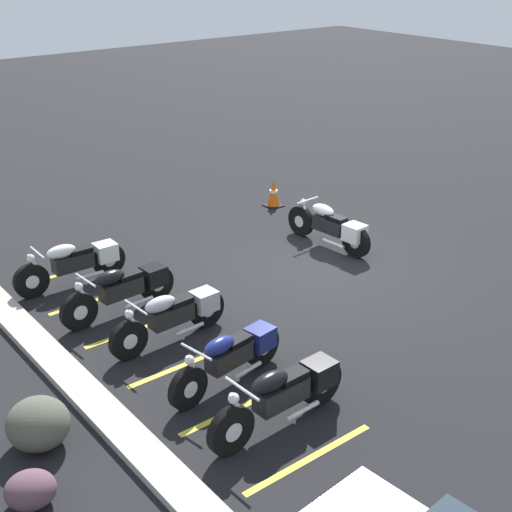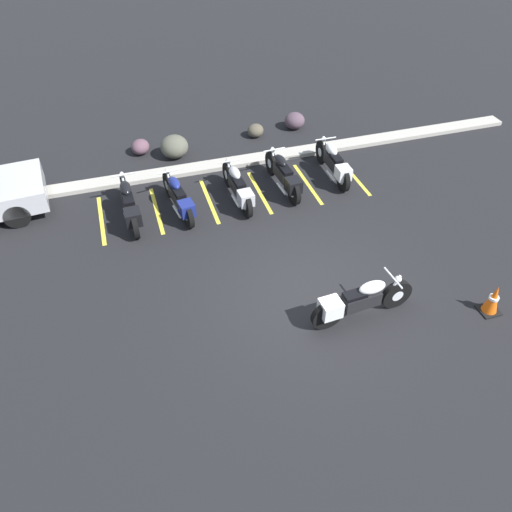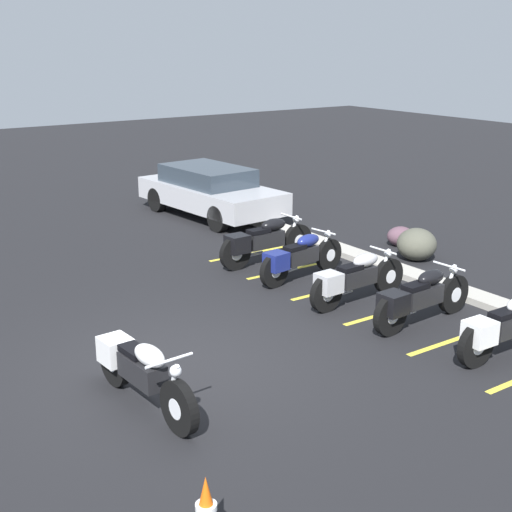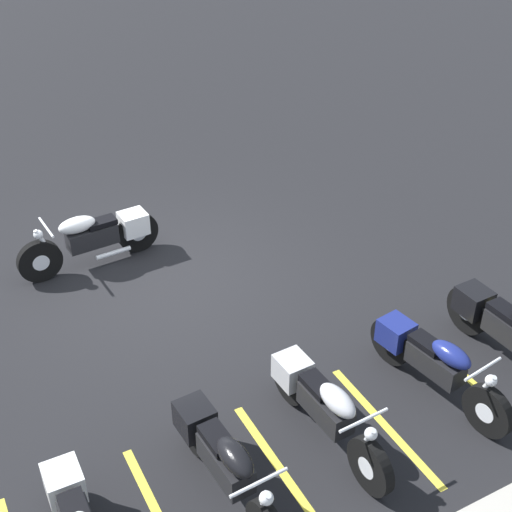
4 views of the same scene
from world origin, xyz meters
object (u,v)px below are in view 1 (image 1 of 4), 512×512
(parked_bike_1, at_px, (232,356))
(parked_bike_3, at_px, (124,288))
(parked_bike_2, at_px, (175,315))
(parked_bike_4, at_px, (76,262))
(parked_bike_0, at_px, (285,393))
(traffic_cone, at_px, (274,193))
(landscape_rock_0, at_px, (30,490))
(landscape_rock_3, at_px, (38,424))
(motorcycle_white_featured, at_px, (332,227))

(parked_bike_1, relative_size, parked_bike_3, 0.97)
(parked_bike_2, bearing_deg, parked_bike_4, -85.84)
(parked_bike_1, xyz_separation_m, parked_bike_4, (4.44, 0.36, 0.01))
(parked_bike_2, relative_size, parked_bike_3, 0.98)
(parked_bike_0, height_order, traffic_cone, parked_bike_0)
(landscape_rock_0, distance_m, landscape_rock_3, 1.09)
(parked_bike_0, bearing_deg, parked_bike_4, -88.92)
(parked_bike_1, distance_m, landscape_rock_0, 3.39)
(landscape_rock_3, height_order, traffic_cone, traffic_cone)
(parked_bike_1, distance_m, landscape_rock_3, 2.85)
(motorcycle_white_featured, xyz_separation_m, parked_bike_0, (-3.96, 4.67, 0.01))
(landscape_rock_0, distance_m, traffic_cone, 10.51)
(parked_bike_2, xyz_separation_m, landscape_rock_3, (-1.18, 2.82, -0.12))
(parked_bike_2, distance_m, parked_bike_3, 1.34)
(parked_bike_1, distance_m, parked_bike_2, 1.56)
(parked_bike_4, distance_m, landscape_rock_3, 4.74)
(parked_bike_3, xyz_separation_m, landscape_rock_0, (-3.46, 3.15, -0.25))
(parked_bike_1, bearing_deg, parked_bike_4, -93.77)
(motorcycle_white_featured, distance_m, traffic_cone, 2.79)
(parked_bike_3, relative_size, traffic_cone, 3.21)
(parked_bike_3, xyz_separation_m, traffic_cone, (2.55, -5.48, -0.14))
(parked_bike_0, height_order, parked_bike_2, parked_bike_0)
(motorcycle_white_featured, xyz_separation_m, parked_bike_4, (1.71, 5.00, -0.01))
(parked_bike_1, relative_size, landscape_rock_3, 2.61)
(parked_bike_4, bearing_deg, parked_bike_3, 97.38)
(parked_bike_1, relative_size, landscape_rock_0, 3.59)
(parked_bike_0, relative_size, parked_bike_3, 1.04)
(parked_bike_0, relative_size, landscape_rock_3, 2.80)
(parked_bike_2, bearing_deg, landscape_rock_0, 29.70)
(landscape_rock_0, bearing_deg, traffic_cone, -55.14)
(parked_bike_3, bearing_deg, motorcycle_white_featured, 174.63)
(parked_bike_2, xyz_separation_m, parked_bike_4, (2.87, 0.36, 0.00))
(landscape_rock_3, bearing_deg, parked_bike_0, -120.07)
(parked_bike_3, distance_m, landscape_rock_3, 3.64)
(parked_bike_0, relative_size, parked_bike_4, 1.05)
(parked_bike_3, bearing_deg, landscape_rock_0, 44.33)
(parked_bike_0, height_order, landscape_rock_3, parked_bike_0)
(traffic_cone, bearing_deg, parked_bike_2, 126.20)
(parked_bike_2, distance_m, parked_bike_4, 2.89)
(parked_bike_4, bearing_deg, traffic_cone, -168.99)
(parked_bike_4, xyz_separation_m, landscape_rock_0, (-5.00, 2.97, -0.24))
(motorcycle_white_featured, xyz_separation_m, parked_bike_2, (-1.17, 4.64, -0.01))
(parked_bike_3, relative_size, landscape_rock_0, 3.72)
(parked_bike_3, bearing_deg, parked_bike_2, 94.42)
(motorcycle_white_featured, height_order, traffic_cone, motorcycle_white_featured)
(parked_bike_1, height_order, parked_bike_2, parked_bike_2)
(parked_bike_2, height_order, parked_bike_4, parked_bike_4)
(motorcycle_white_featured, bearing_deg, parked_bike_1, 116.61)
(parked_bike_0, bearing_deg, parked_bike_2, -92.86)
(landscape_rock_3, bearing_deg, landscape_rock_0, 151.89)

